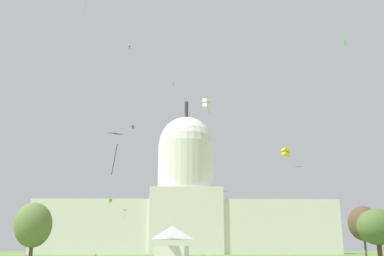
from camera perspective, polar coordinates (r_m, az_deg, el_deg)
name	(u,v)px	position (r m, az deg, el deg)	size (l,w,h in m)	color
capitol_building	(186,208)	(211.96, -0.76, -10.14)	(135.82, 27.75, 72.57)	silver
event_tent	(172,246)	(68.39, -2.51, -14.76)	(5.25, 7.05, 5.83)	white
tree_west_near	(33,225)	(93.30, -19.52, -11.53)	(8.04, 7.10, 11.22)	brown
tree_east_near	(363,223)	(120.88, 20.91, -11.24)	(9.71, 9.67, 12.78)	brown
tree_east_mid	(377,227)	(84.81, 22.47, -11.55)	(8.40, 7.50, 9.20)	#4C3823
kite_green_low	(124,211)	(150.36, -8.69, -10.40)	(1.82, 1.64, 3.10)	green
kite_pink_low	(225,193)	(102.90, 4.23, -8.20)	(1.89, 1.59, 2.50)	pink
kite_lime_low	(110,201)	(153.50, -10.38, -9.06)	(1.41, 1.42, 3.92)	#8CD133
kite_yellow_low	(286,152)	(65.62, 11.85, -3.05)	(1.24, 1.18, 1.29)	yellow
kite_gold_mid	(173,83)	(89.05, -2.41, 5.68)	(0.26, 0.95, 1.00)	gold
kite_turquoise_high	(128,48)	(106.51, -8.18, 10.03)	(0.80, 1.68, 0.23)	teal
kite_black_low	(117,140)	(48.46, -9.53, -1.45)	(1.60, 1.20, 4.20)	black
kite_red_mid	(298,168)	(123.64, 13.33, -4.94)	(1.73, 1.01, 0.22)	red
kite_white_mid	(208,103)	(63.28, 1.99, 3.20)	(1.51, 1.53, 2.58)	white
kite_violet_high	(133,128)	(126.35, -7.50, -0.03)	(0.81, 0.39, 3.35)	purple
kite_orange_low	(208,234)	(179.66, 2.07, -13.28)	(1.44, 1.25, 0.25)	orange
kite_green_high	(345,43)	(110.33, 18.84, 10.16)	(0.29, 1.02, 3.39)	green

